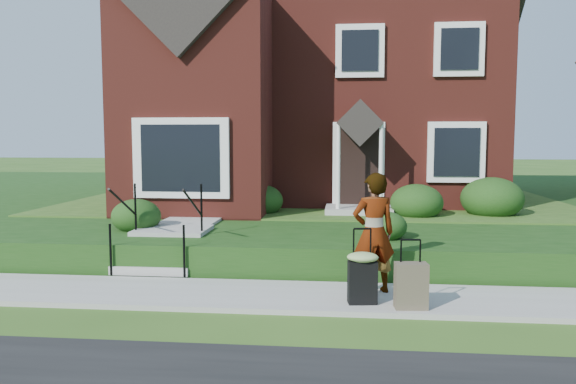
# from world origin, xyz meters

# --- Properties ---
(ground) EXTENTS (120.00, 120.00, 0.00)m
(ground) POSITION_xyz_m (0.00, 0.00, 0.00)
(ground) COLOR #2D5119
(ground) RESTS_ON ground
(sidewalk) EXTENTS (60.00, 1.60, 0.08)m
(sidewalk) POSITION_xyz_m (0.00, 0.00, 0.04)
(sidewalk) COLOR #9E9B93
(sidewalk) RESTS_ON ground
(terrace) EXTENTS (44.00, 20.00, 0.60)m
(terrace) POSITION_xyz_m (4.00, 10.90, 0.30)
(terrace) COLOR #163C10
(terrace) RESTS_ON ground
(walkway) EXTENTS (1.20, 6.00, 0.06)m
(walkway) POSITION_xyz_m (-2.50, 5.00, 0.63)
(walkway) COLOR #9E9B93
(walkway) RESTS_ON terrace
(main_house) EXTENTS (10.40, 10.20, 9.40)m
(main_house) POSITION_xyz_m (-0.21, 9.61, 5.26)
(main_house) COLOR maroon
(main_house) RESTS_ON terrace
(front_steps) EXTENTS (1.40, 2.02, 1.50)m
(front_steps) POSITION_xyz_m (-2.50, 1.84, 0.47)
(front_steps) COLOR #9E9B93
(front_steps) RESTS_ON ground
(foundation_shrubs) EXTENTS (10.05, 4.50, 1.03)m
(foundation_shrubs) POSITION_xyz_m (0.61, 4.88, 1.04)
(foundation_shrubs) COLOR black
(foundation_shrubs) RESTS_ON terrace
(woman) EXTENTS (0.77, 0.61, 1.85)m
(woman) POSITION_xyz_m (1.31, 0.24, 1.00)
(woman) COLOR #999999
(woman) RESTS_ON sidewalk
(suitcase_black) EXTENTS (0.49, 0.42, 1.09)m
(suitcase_black) POSITION_xyz_m (1.12, -0.38, 0.50)
(suitcase_black) COLOR black
(suitcase_black) RESTS_ON sidewalk
(suitcase_olive) EXTENTS (0.47, 0.29, 0.97)m
(suitcase_olive) POSITION_xyz_m (1.79, -0.55, 0.40)
(suitcase_olive) COLOR brown
(suitcase_olive) RESTS_ON sidewalk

